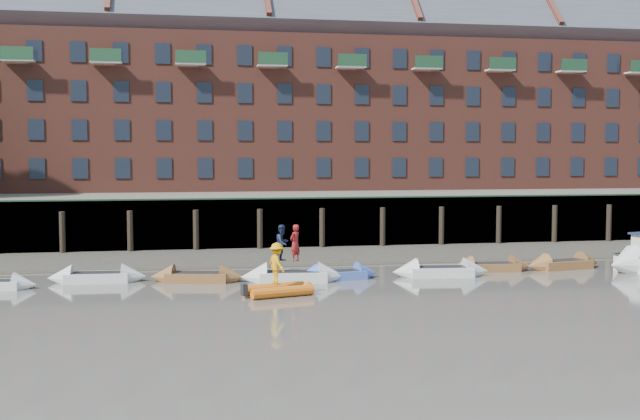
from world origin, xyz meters
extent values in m
plane|color=#615D55|center=(0.00, 0.00, 0.00)|extent=(220.00, 220.00, 0.00)
cube|color=#3D382F|center=(0.00, 18.00, 0.00)|extent=(110.00, 8.00, 0.50)
cube|color=#4C4336|center=(0.00, 14.60, 0.00)|extent=(110.00, 1.60, 0.10)
cube|color=#2D2A26|center=(0.00, 22.40, 1.60)|extent=(110.00, 0.80, 3.20)
cylinder|color=black|center=(-14.00, 21.75, 1.30)|extent=(0.36, 0.36, 2.60)
cylinder|color=black|center=(-10.00, 21.75, 1.30)|extent=(0.36, 0.36, 2.60)
cylinder|color=black|center=(-6.00, 21.75, 1.30)|extent=(0.36, 0.36, 2.60)
cylinder|color=black|center=(-2.00, 21.75, 1.30)|extent=(0.36, 0.36, 2.60)
cylinder|color=black|center=(2.00, 21.75, 1.30)|extent=(0.36, 0.36, 2.60)
cylinder|color=black|center=(6.00, 21.75, 1.30)|extent=(0.36, 0.36, 2.60)
cylinder|color=black|center=(10.00, 21.75, 1.30)|extent=(0.36, 0.36, 2.60)
cylinder|color=black|center=(14.00, 21.75, 1.30)|extent=(0.36, 0.36, 2.60)
cylinder|color=black|center=(18.00, 21.75, 1.30)|extent=(0.36, 0.36, 2.60)
cylinder|color=black|center=(22.00, 21.75, 1.30)|extent=(0.36, 0.36, 2.60)
cube|color=#264C2D|center=(0.00, 22.10, 3.25)|extent=(110.00, 0.06, 0.10)
cube|color=#5E594D|center=(0.00, 36.00, 1.60)|extent=(110.00, 28.00, 3.20)
cube|color=brown|center=(0.00, 37.00, 9.20)|extent=(80.00, 10.00, 12.00)
cube|color=#42444C|center=(0.00, 37.00, 16.40)|extent=(80.60, 15.56, 15.56)
cube|color=black|center=(-17.00, 31.98, 5.00)|extent=(1.10, 0.12, 1.50)
cube|color=black|center=(-14.00, 31.98, 5.00)|extent=(1.10, 0.12, 1.50)
cube|color=black|center=(-11.00, 31.98, 5.00)|extent=(1.10, 0.12, 1.50)
cube|color=black|center=(-8.00, 31.98, 5.00)|extent=(1.10, 0.12, 1.50)
cube|color=black|center=(-5.00, 31.98, 5.00)|extent=(1.10, 0.12, 1.50)
cube|color=black|center=(-2.00, 31.98, 5.00)|extent=(1.10, 0.12, 1.50)
cube|color=black|center=(1.00, 31.98, 5.00)|extent=(1.10, 0.12, 1.50)
cube|color=black|center=(4.00, 31.98, 5.00)|extent=(1.10, 0.12, 1.50)
cube|color=black|center=(7.00, 31.98, 5.00)|extent=(1.10, 0.12, 1.50)
cube|color=black|center=(10.00, 31.98, 5.00)|extent=(1.10, 0.12, 1.50)
cube|color=black|center=(13.00, 31.98, 5.00)|extent=(1.10, 0.12, 1.50)
cube|color=black|center=(16.00, 31.98, 5.00)|extent=(1.10, 0.12, 1.50)
cube|color=black|center=(19.00, 31.98, 5.00)|extent=(1.10, 0.12, 1.50)
cube|color=black|center=(22.00, 31.98, 5.00)|extent=(1.10, 0.12, 1.50)
cube|color=black|center=(25.00, 31.98, 5.00)|extent=(1.10, 0.12, 1.50)
cube|color=black|center=(28.00, 31.98, 5.00)|extent=(1.10, 0.12, 1.50)
cube|color=black|center=(-17.00, 31.98, 7.80)|extent=(1.10, 0.12, 1.50)
cube|color=black|center=(-14.00, 31.98, 7.80)|extent=(1.10, 0.12, 1.50)
cube|color=black|center=(-11.00, 31.98, 7.80)|extent=(1.10, 0.12, 1.50)
cube|color=black|center=(-8.00, 31.98, 7.80)|extent=(1.10, 0.12, 1.50)
cube|color=black|center=(-5.00, 31.98, 7.80)|extent=(1.10, 0.12, 1.50)
cube|color=black|center=(-2.00, 31.98, 7.80)|extent=(1.10, 0.12, 1.50)
cube|color=black|center=(1.00, 31.98, 7.80)|extent=(1.10, 0.12, 1.50)
cube|color=black|center=(4.00, 31.98, 7.80)|extent=(1.10, 0.12, 1.50)
cube|color=black|center=(7.00, 31.98, 7.80)|extent=(1.10, 0.12, 1.50)
cube|color=black|center=(10.00, 31.98, 7.80)|extent=(1.10, 0.12, 1.50)
cube|color=black|center=(13.00, 31.98, 7.80)|extent=(1.10, 0.12, 1.50)
cube|color=black|center=(16.00, 31.98, 7.80)|extent=(1.10, 0.12, 1.50)
cube|color=black|center=(19.00, 31.98, 7.80)|extent=(1.10, 0.12, 1.50)
cube|color=black|center=(22.00, 31.98, 7.80)|extent=(1.10, 0.12, 1.50)
cube|color=black|center=(25.00, 31.98, 7.80)|extent=(1.10, 0.12, 1.50)
cube|color=black|center=(28.00, 31.98, 7.80)|extent=(1.10, 0.12, 1.50)
cube|color=black|center=(-17.00, 31.98, 10.60)|extent=(1.10, 0.12, 1.50)
cube|color=black|center=(-14.00, 31.98, 10.60)|extent=(1.10, 0.12, 1.50)
cube|color=black|center=(-11.00, 31.98, 10.60)|extent=(1.10, 0.12, 1.50)
cube|color=black|center=(-8.00, 31.98, 10.60)|extent=(1.10, 0.12, 1.50)
cube|color=black|center=(-5.00, 31.98, 10.60)|extent=(1.10, 0.12, 1.50)
cube|color=black|center=(-2.00, 31.98, 10.60)|extent=(1.10, 0.12, 1.50)
cube|color=black|center=(1.00, 31.98, 10.60)|extent=(1.10, 0.12, 1.50)
cube|color=black|center=(4.00, 31.98, 10.60)|extent=(1.10, 0.12, 1.50)
cube|color=black|center=(7.00, 31.98, 10.60)|extent=(1.10, 0.12, 1.50)
cube|color=black|center=(10.00, 31.98, 10.60)|extent=(1.10, 0.12, 1.50)
cube|color=black|center=(13.00, 31.98, 10.60)|extent=(1.10, 0.12, 1.50)
cube|color=black|center=(16.00, 31.98, 10.60)|extent=(1.10, 0.12, 1.50)
cube|color=black|center=(19.00, 31.98, 10.60)|extent=(1.10, 0.12, 1.50)
cube|color=black|center=(22.00, 31.98, 10.60)|extent=(1.10, 0.12, 1.50)
cube|color=black|center=(25.00, 31.98, 10.60)|extent=(1.10, 0.12, 1.50)
cube|color=black|center=(28.00, 31.98, 10.60)|extent=(1.10, 0.12, 1.50)
cube|color=black|center=(-17.00, 31.98, 13.40)|extent=(1.10, 0.12, 1.50)
cube|color=black|center=(-14.00, 31.98, 13.40)|extent=(1.10, 0.12, 1.50)
cube|color=black|center=(-11.00, 31.98, 13.40)|extent=(1.10, 0.12, 1.50)
cube|color=black|center=(-8.00, 31.98, 13.40)|extent=(1.10, 0.12, 1.50)
cube|color=black|center=(-5.00, 31.98, 13.40)|extent=(1.10, 0.12, 1.50)
cube|color=black|center=(-2.00, 31.98, 13.40)|extent=(1.10, 0.12, 1.50)
cube|color=black|center=(1.00, 31.98, 13.40)|extent=(1.10, 0.12, 1.50)
cube|color=black|center=(4.00, 31.98, 13.40)|extent=(1.10, 0.12, 1.50)
cube|color=black|center=(7.00, 31.98, 13.40)|extent=(1.10, 0.12, 1.50)
cube|color=black|center=(10.00, 31.98, 13.40)|extent=(1.10, 0.12, 1.50)
cube|color=black|center=(13.00, 31.98, 13.40)|extent=(1.10, 0.12, 1.50)
cube|color=black|center=(16.00, 31.98, 13.40)|extent=(1.10, 0.12, 1.50)
cube|color=black|center=(19.00, 31.98, 13.40)|extent=(1.10, 0.12, 1.50)
cube|color=black|center=(22.00, 31.98, 13.40)|extent=(1.10, 0.12, 1.50)
cube|color=black|center=(25.00, 31.98, 13.40)|extent=(1.10, 0.12, 1.50)
cube|color=black|center=(28.00, 31.98, 13.40)|extent=(1.10, 0.12, 1.50)
cone|color=silver|center=(-13.99, 9.18, 0.20)|extent=(1.10, 1.24, 1.15)
cube|color=silver|center=(-10.97, 10.59, 0.23)|extent=(3.00, 1.45, 0.46)
cone|color=silver|center=(-9.25, 10.52, 0.23)|extent=(1.20, 1.38, 1.33)
cone|color=silver|center=(-12.68, 10.66, 0.23)|extent=(1.20, 1.38, 1.33)
cube|color=black|center=(-10.97, 10.59, 0.44)|extent=(2.50, 1.10, 0.06)
cube|color=brown|center=(-6.27, 9.80, 0.23)|extent=(3.11, 1.88, 0.45)
cone|color=brown|center=(-4.61, 9.45, 0.23)|extent=(1.37, 1.51, 1.31)
cone|color=brown|center=(-7.92, 10.15, 0.23)|extent=(1.37, 1.51, 1.31)
cube|color=black|center=(-6.27, 9.80, 0.43)|extent=(2.57, 1.46, 0.06)
cube|color=silver|center=(-1.79, 9.03, 0.25)|extent=(3.30, 1.71, 0.50)
cone|color=silver|center=(0.07, 8.87, 0.25)|extent=(1.36, 1.54, 1.44)
cone|color=silver|center=(-3.64, 9.19, 0.25)|extent=(1.36, 1.54, 1.44)
cube|color=black|center=(-1.79, 9.03, 0.48)|extent=(2.74, 1.30, 0.06)
cube|color=#4965C4|center=(0.45, 9.34, 0.21)|extent=(2.87, 1.67, 0.42)
cone|color=#4965C4|center=(2.00, 9.62, 0.21)|extent=(1.24, 1.38, 1.22)
cone|color=#4965C4|center=(-1.09, 9.07, 0.21)|extent=(1.24, 1.38, 1.22)
cube|color=black|center=(0.45, 9.34, 0.40)|extent=(2.37, 1.29, 0.06)
cube|color=silver|center=(5.71, 9.35, 0.24)|extent=(3.22, 1.66, 0.49)
cone|color=silver|center=(7.51, 9.20, 0.24)|extent=(1.32, 1.50, 1.40)
cone|color=silver|center=(3.90, 9.50, 0.24)|extent=(1.32, 1.50, 1.40)
cube|color=black|center=(5.71, 9.35, 0.47)|extent=(2.67, 1.27, 0.06)
cube|color=brown|center=(8.90, 10.57, 0.22)|extent=(2.83, 1.41, 0.43)
cone|color=brown|center=(10.51, 10.48, 0.22)|extent=(1.14, 1.31, 1.25)
cone|color=brown|center=(7.29, 10.67, 0.22)|extent=(1.14, 1.31, 1.25)
cube|color=black|center=(8.90, 10.57, 0.41)|extent=(2.35, 1.07, 0.06)
cube|color=brown|center=(13.01, 10.73, 0.23)|extent=(3.12, 1.86, 0.46)
cone|color=brown|center=(14.68, 11.06, 0.23)|extent=(1.37, 1.51, 1.32)
cone|color=brown|center=(11.33, 10.40, 0.23)|extent=(1.37, 1.51, 1.32)
cube|color=black|center=(13.01, 10.73, 0.44)|extent=(2.58, 1.44, 0.06)
cylinder|color=orange|center=(-3.08, 5.97, 0.23)|extent=(2.83, 1.23, 0.46)
cylinder|color=orange|center=(-2.81, 5.03, 0.23)|extent=(2.83, 1.23, 0.46)
sphere|color=orange|center=(-1.60, 5.89, 0.23)|extent=(0.53, 0.53, 0.53)
cube|color=black|center=(-2.94, 5.50, 0.23)|extent=(2.47, 1.42, 0.16)
cone|color=silver|center=(15.24, 8.74, 0.44)|extent=(2.16, 2.36, 1.96)
imported|color=maroon|center=(-1.66, 9.06, 1.85)|extent=(0.76, 0.75, 1.77)
imported|color=#19233F|center=(-2.25, 9.24, 1.85)|extent=(1.07, 1.08, 1.76)
imported|color=orange|center=(-2.99, 5.47, 1.39)|extent=(0.99, 1.30, 1.79)
camera|label=1|loc=(-7.30, -28.49, 6.16)|focal=45.00mm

